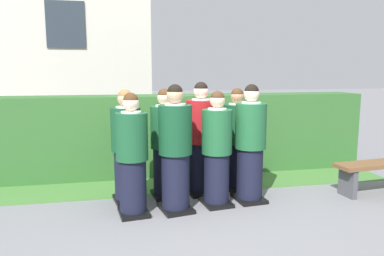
{
  "coord_description": "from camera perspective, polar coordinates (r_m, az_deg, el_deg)",
  "views": [
    {
      "loc": [
        -1.02,
        -4.68,
        1.83
      ],
      "look_at": [
        0.0,
        0.27,
        1.05
      ],
      "focal_mm": 34.36,
      "sensor_mm": 36.0,
      "label": 1
    }
  ],
  "objects": [
    {
      "name": "ground_plane",
      "position": [
        5.13,
        0.63,
        -12.14
      ],
      "size": [
        60.0,
        60.0,
        0.0
      ],
      "primitive_type": "plane",
      "color": "slate"
    },
    {
      "name": "student_front_row_0",
      "position": [
        4.73,
        -9.26,
        -4.57
      ],
      "size": [
        0.42,
        0.52,
        1.57
      ],
      "color": "black",
      "rests_on": "ground"
    },
    {
      "name": "student_front_row_1",
      "position": [
        4.79,
        -2.6,
        -3.69
      ],
      "size": [
        0.47,
        0.54,
        1.67
      ],
      "color": "black",
      "rests_on": "ground"
    },
    {
      "name": "student_front_row_2",
      "position": [
        5.02,
        3.87,
        -3.67
      ],
      "size": [
        0.42,
        0.49,
        1.58
      ],
      "color": "black",
      "rests_on": "ground"
    },
    {
      "name": "student_front_row_3",
      "position": [
        5.23,
        9.03,
        -2.81
      ],
      "size": [
        0.43,
        0.54,
        1.66
      ],
      "color": "black",
      "rests_on": "ground"
    },
    {
      "name": "student_rear_row_0",
      "position": [
        5.22,
        -10.14,
        -3.23
      ],
      "size": [
        0.44,
        0.51,
        1.59
      ],
      "color": "black",
      "rests_on": "ground"
    },
    {
      "name": "student_rear_row_1",
      "position": [
        5.36,
        -4.22,
        -2.8
      ],
      "size": [
        0.41,
        0.49,
        1.59
      ],
      "color": "black",
      "rests_on": "ground"
    },
    {
      "name": "student_in_red_blazer",
      "position": [
        5.48,
        1.38,
        -2.04
      ],
      "size": [
        0.44,
        0.55,
        1.68
      ],
      "color": "black",
      "rests_on": "ground"
    },
    {
      "name": "student_rear_row_3",
      "position": [
        5.75,
        6.91,
        -2.1
      ],
      "size": [
        0.45,
        0.52,
        1.58
      ],
      "color": "black",
      "rests_on": "ground"
    },
    {
      "name": "hedge",
      "position": [
        6.66,
        -2.66,
        -0.94
      ],
      "size": [
        7.0,
        0.7,
        1.41
      ],
      "color": "#33662D",
      "rests_on": "ground"
    },
    {
      "name": "school_building_main",
      "position": [
        11.97,
        -26.21,
        16.35
      ],
      "size": [
        7.89,
        4.25,
        6.98
      ],
      "color": "beige",
      "rests_on": "ground"
    },
    {
      "name": "wooden_bench",
      "position": [
        6.26,
        26.94,
        -5.88
      ],
      "size": [
        1.43,
        0.51,
        0.48
      ],
      "color": "brown",
      "rests_on": "ground"
    },
    {
      "name": "lawn_strip",
      "position": [
        6.06,
        -1.41,
        -8.76
      ],
      "size": [
        7.0,
        0.9,
        0.01
      ],
      "primitive_type": "cube",
      "color": "#477A38",
      "rests_on": "ground"
    }
  ]
}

